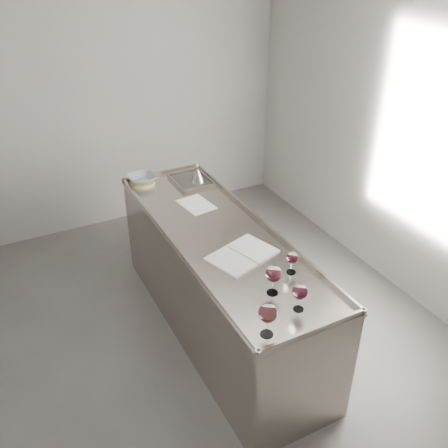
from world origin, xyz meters
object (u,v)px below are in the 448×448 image
counter (220,283)px  wine_glass_left (268,314)px  ceramic_bowl (142,179)px  wine_glass_small (292,258)px  wine_funnel (197,176)px  notebook (242,255)px  wine_glass_middle (273,274)px  wine_glass_right (300,292)px

counter → wine_glass_left: 1.27m
ceramic_bowl → wine_glass_small: bearing=-75.7°
wine_funnel → notebook: bearing=-99.9°
counter → notebook: (0.01, -0.33, 0.47)m
counter → wine_funnel: (0.23, 0.89, 0.53)m
wine_glass_left → wine_glass_middle: size_ratio=1.04×
notebook → wine_funnel: bearing=62.4°
wine_glass_small → wine_funnel: wine_funnel is taller
counter → wine_glass_small: bearing=-72.2°
wine_glass_middle → wine_glass_right: bearing=-74.5°
wine_glass_middle → wine_glass_small: 0.26m
counter → wine_glass_right: wine_glass_right is taller
wine_glass_small → wine_glass_right: bearing=-117.1°
counter → wine_glass_right: (0.04, -0.98, 0.60)m
wine_glass_left → wine_glass_small: size_ratio=1.34×
wine_glass_left → wine_glass_small: 0.63m
wine_glass_small → ceramic_bowl: bearing=104.3°
wine_funnel → wine_glass_small: bearing=-90.7°
counter → ceramic_bowl: ceramic_bowl is taller
wine_glass_small → ceramic_bowl: size_ratio=0.67×
ceramic_bowl → wine_glass_right: bearing=-82.6°
wine_glass_right → wine_glass_left: bearing=-161.2°
wine_glass_left → wine_funnel: (0.47, 1.97, -0.09)m
wine_glass_right → notebook: bearing=92.2°
notebook → ceramic_bowl: 1.43m
wine_glass_left → ceramic_bowl: 2.16m
counter → ceramic_bowl: (-0.23, 1.08, 0.52)m
wine_glass_small → ceramic_bowl: 1.79m
wine_glass_right → wine_funnel: wine_funnel is taller
wine_glass_right → notebook: (-0.03, 0.65, -0.12)m
wine_glass_right → ceramic_bowl: bearing=97.4°
wine_glass_middle → wine_funnel: wine_glass_middle is taller
wine_glass_middle → notebook: wine_glass_middle is taller
counter → ceramic_bowl: 1.22m
counter → wine_glass_middle: 0.99m
wine_glass_small → wine_funnel: bearing=89.3°
wine_glass_small → wine_glass_left: bearing=-136.6°
wine_glass_right → ceramic_bowl: size_ratio=0.77×
wine_glass_middle → ceramic_bowl: wine_glass_middle is taller
counter → notebook: counter is taller
wine_glass_right → counter: bearing=92.3°
wine_glass_left → wine_glass_right: (0.28, 0.10, -0.02)m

